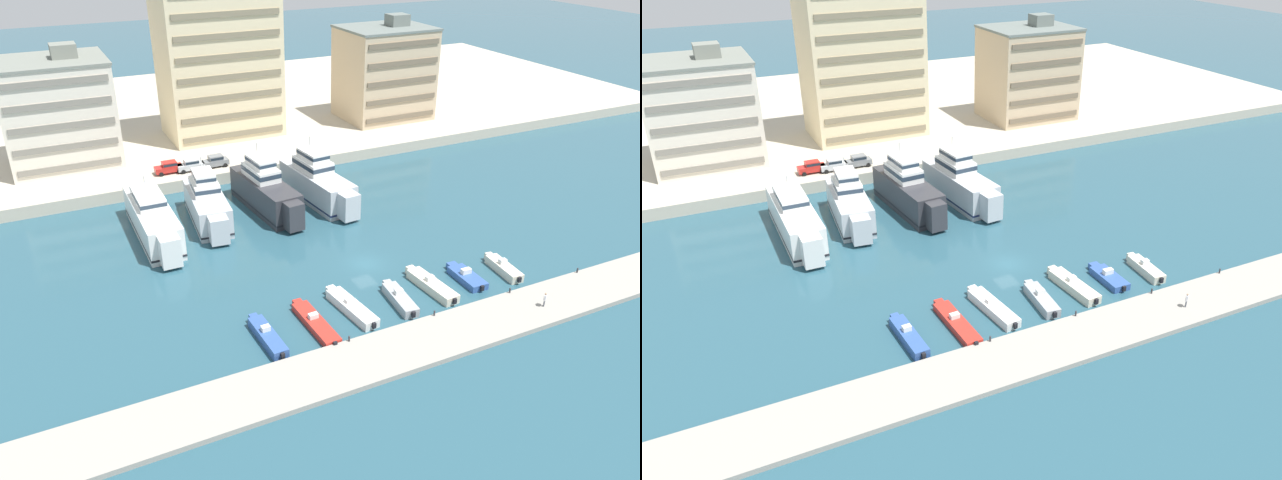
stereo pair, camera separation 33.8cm
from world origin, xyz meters
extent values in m
plane|color=#285160|center=(0.00, 0.00, 0.00)|extent=(400.00, 400.00, 0.00)
cube|color=#BCB29E|center=(0.00, 65.27, 0.90)|extent=(180.00, 70.00, 1.80)
cube|color=#9E998E|center=(0.00, -15.94, 0.27)|extent=(120.00, 6.39, 0.54)
cube|color=white|center=(-20.64, 17.92, 2.09)|extent=(4.22, 16.13, 4.19)
cube|color=white|center=(-20.66, 8.92, 2.20)|extent=(2.31, 2.10, 3.56)
cube|color=black|center=(-20.64, 17.92, 0.73)|extent=(4.26, 16.29, 0.24)
cube|color=white|center=(-20.64, 19.13, 4.87)|extent=(3.28, 6.78, 1.36)
cube|color=#233342|center=(-20.64, 19.13, 5.00)|extent=(3.32, 6.85, 0.49)
cylinder|color=silver|center=(-20.63, 20.14, 6.45)|extent=(0.16, 0.16, 1.80)
cube|color=white|center=(-20.62, 26.43, 1.15)|extent=(3.56, 0.91, 0.20)
cube|color=silver|center=(-13.21, 19.04, 1.96)|extent=(5.41, 12.73, 3.92)
cube|color=silver|center=(-13.91, 11.94, 2.06)|extent=(2.51, 2.32, 3.33)
cube|color=black|center=(-13.21, 19.04, 0.69)|extent=(5.46, 12.86, 0.24)
cube|color=white|center=(-13.12, 19.97, 4.68)|extent=(3.78, 5.50, 1.54)
cube|color=#233342|center=(-13.12, 19.97, 4.84)|extent=(3.83, 5.55, 0.55)
cube|color=white|center=(-13.12, 19.97, 6.08)|extent=(2.95, 4.29, 1.25)
cube|color=#233342|center=(-13.12, 19.97, 6.20)|extent=(2.98, 4.33, 0.45)
cylinder|color=silver|center=(-13.04, 20.75, 7.60)|extent=(0.16, 0.16, 1.80)
cube|color=silver|center=(-12.56, 25.65, 1.08)|extent=(3.65, 1.25, 0.20)
cube|color=#333338|center=(-4.92, 19.29, 2.14)|extent=(5.33, 14.68, 4.27)
cube|color=#333338|center=(-4.20, 11.21, 2.24)|extent=(2.41, 2.23, 3.63)
cube|color=black|center=(-4.92, 19.29, 0.75)|extent=(5.38, 14.82, 0.24)
cube|color=white|center=(-5.01, 20.36, 5.12)|extent=(3.70, 6.29, 1.70)
cube|color=#233342|center=(-5.01, 20.36, 5.29)|extent=(3.75, 6.36, 0.61)
cube|color=white|center=(-5.01, 20.36, 6.59)|extent=(2.89, 4.91, 1.24)
cube|color=#233342|center=(-5.01, 20.36, 6.72)|extent=(2.92, 4.96, 0.45)
cylinder|color=silver|center=(-5.09, 21.26, 8.12)|extent=(0.16, 0.16, 1.80)
cube|color=#333338|center=(-5.59, 26.90, 1.17)|extent=(3.53, 1.20, 0.20)
cube|color=silver|center=(2.80, 18.97, 2.09)|extent=(5.70, 14.62, 4.18)
cube|color=silver|center=(3.57, 10.89, 2.19)|extent=(2.60, 2.40, 3.55)
cube|color=#192347|center=(2.80, 18.97, 0.73)|extent=(5.76, 14.76, 0.24)
cube|color=white|center=(2.70, 20.03, 5.01)|extent=(3.96, 6.29, 1.67)
cube|color=#233342|center=(2.70, 20.03, 5.18)|extent=(4.01, 6.35, 0.60)
cube|color=white|center=(2.70, 20.03, 6.48)|extent=(3.09, 4.90, 1.26)
cube|color=#233342|center=(2.70, 20.03, 6.60)|extent=(3.13, 4.95, 0.45)
cylinder|color=silver|center=(2.62, 20.93, 8.00)|extent=(0.16, 0.16, 1.80)
cube|color=silver|center=(2.08, 26.52, 1.15)|extent=(3.78, 1.25, 0.20)
cube|color=#33569E|center=(-15.83, -9.04, 0.51)|extent=(1.76, 6.49, 1.01)
cube|color=#33569E|center=(-15.96, -5.52, 0.51)|extent=(0.86, 0.72, 0.86)
cube|color=silver|center=(-15.85, -8.56, 1.27)|extent=(0.86, 0.63, 0.51)
cube|color=#283847|center=(-15.86, -8.28, 1.34)|extent=(0.77, 0.11, 0.31)
cube|color=black|center=(-15.70, -12.44, 0.66)|extent=(0.37, 0.29, 0.60)
cube|color=red|center=(-10.66, -8.88, 0.38)|extent=(1.97, 7.64, 0.75)
cube|color=red|center=(-10.79, -4.74, 0.38)|extent=(0.98, 0.81, 0.64)
cube|color=silver|center=(-10.68, -8.32, 1.00)|extent=(0.97, 0.63, 0.49)
cube|color=#283847|center=(-10.69, -8.04, 1.07)|extent=(0.87, 0.11, 0.29)
cube|color=black|center=(-10.54, -12.86, 0.53)|extent=(0.37, 0.29, 0.60)
cube|color=white|center=(-6.19, -8.17, 0.50)|extent=(2.49, 7.43, 0.99)
cube|color=white|center=(-6.61, -4.20, 0.50)|extent=(1.04, 0.88, 0.84)
cube|color=silver|center=(-6.25, -7.63, 1.18)|extent=(1.02, 0.70, 0.37)
cube|color=#283847|center=(-6.28, -7.35, 1.24)|extent=(0.88, 0.17, 0.22)
cube|color=black|center=(-5.79, -11.97, 0.65)|extent=(0.39, 0.32, 0.60)
cube|color=#9EA3A8|center=(-0.92, -9.02, 0.51)|extent=(2.27, 5.93, 1.02)
cube|color=#9EA3A8|center=(-0.55, -5.82, 0.51)|extent=(0.96, 0.82, 0.87)
cube|color=silver|center=(-0.87, -8.59, 1.28)|extent=(0.95, 0.70, 0.53)
cube|color=#283847|center=(-0.83, -8.31, 1.36)|extent=(0.81, 0.17, 0.32)
cube|color=black|center=(-1.27, -12.07, 0.66)|extent=(0.39, 0.32, 0.60)
cube|color=beige|center=(3.71, -8.22, 0.50)|extent=(2.24, 7.12, 1.01)
cube|color=beige|center=(3.45, -4.36, 0.50)|extent=(1.02, 0.86, 0.85)
cube|color=silver|center=(3.67, -7.69, 1.25)|extent=(1.01, 0.66, 0.48)
cube|color=#283847|center=(3.66, -7.41, 1.32)|extent=(0.89, 0.14, 0.29)
cube|color=black|center=(3.96, -11.90, 0.65)|extent=(0.38, 0.30, 0.60)
cube|color=#33569E|center=(8.34, -8.36, 0.39)|extent=(2.20, 4.98, 0.79)
cube|color=#33569E|center=(8.42, -5.48, 0.39)|extent=(1.16, 0.96, 0.67)
cube|color=silver|center=(8.35, -7.99, 1.08)|extent=(1.15, 0.63, 0.58)
cube|color=#283847|center=(8.36, -7.71, 1.16)|extent=(1.04, 0.11, 0.35)
cube|color=black|center=(8.27, -11.00, 0.54)|extent=(0.37, 0.29, 0.60)
cube|color=beige|center=(13.25, -8.67, 0.50)|extent=(2.03, 5.47, 1.00)
cube|color=beige|center=(13.53, -5.70, 0.50)|extent=(0.91, 0.77, 0.85)
cube|color=silver|center=(13.29, -8.27, 1.26)|extent=(0.90, 0.68, 0.52)
cube|color=#283847|center=(13.31, -7.99, 1.33)|extent=(0.77, 0.15, 0.31)
cube|color=black|center=(12.98, -11.51, 0.65)|extent=(0.38, 0.31, 0.60)
cube|color=red|center=(-14.69, 33.92, 2.52)|extent=(4.12, 1.74, 0.80)
cube|color=red|center=(-14.54, 33.92, 3.26)|extent=(2.11, 1.58, 0.68)
cube|color=#1E2833|center=(-14.54, 33.92, 3.26)|extent=(2.07, 1.59, 0.37)
cylinder|color=black|center=(-16.04, 33.06, 2.12)|extent=(0.64, 0.23, 0.64)
cylinder|color=black|center=(-16.05, 34.76, 2.12)|extent=(0.64, 0.23, 0.64)
cylinder|color=black|center=(-13.34, 33.09, 2.12)|extent=(0.64, 0.23, 0.64)
cylinder|color=black|center=(-13.35, 34.79, 2.12)|extent=(0.64, 0.23, 0.64)
cube|color=#B7BCC1|center=(-11.46, 33.43, 2.52)|extent=(4.12, 1.75, 0.80)
cube|color=#B7BCC1|center=(-11.31, 33.43, 3.26)|extent=(2.12, 1.58, 0.68)
cube|color=#1E2833|center=(-11.31, 33.43, 3.26)|extent=(2.08, 1.60, 0.37)
cylinder|color=black|center=(-12.82, 32.59, 2.12)|extent=(0.64, 0.23, 0.64)
cylinder|color=black|center=(-12.80, 34.29, 2.12)|extent=(0.64, 0.23, 0.64)
cylinder|color=black|center=(-10.12, 32.56, 2.12)|extent=(0.64, 0.23, 0.64)
cylinder|color=black|center=(-10.10, 34.26, 2.12)|extent=(0.64, 0.23, 0.64)
cube|color=slate|center=(-7.64, 33.44, 2.52)|extent=(4.13, 1.77, 0.80)
cube|color=slate|center=(-7.49, 33.44, 3.26)|extent=(2.13, 1.59, 0.68)
cube|color=#1E2833|center=(-7.49, 33.44, 3.26)|extent=(2.08, 1.61, 0.37)
cylinder|color=black|center=(-8.98, 32.57, 2.12)|extent=(0.64, 0.23, 0.64)
cylinder|color=black|center=(-9.00, 34.27, 2.12)|extent=(0.64, 0.23, 0.64)
cylinder|color=black|center=(-6.28, 32.61, 2.12)|extent=(0.64, 0.23, 0.64)
cylinder|color=black|center=(-6.30, 34.31, 2.12)|extent=(0.64, 0.23, 0.64)
cube|color=silver|center=(-27.91, 45.48, 9.54)|extent=(15.76, 13.24, 15.48)
cube|color=gray|center=(-27.91, 38.76, 3.35)|extent=(14.50, 0.24, 0.90)
cube|color=gray|center=(-27.91, 38.76, 6.44)|extent=(14.50, 0.24, 0.90)
cube|color=gray|center=(-27.91, 38.76, 9.54)|extent=(14.50, 0.24, 0.90)
cube|color=gray|center=(-27.91, 38.76, 12.64)|extent=(14.50, 0.24, 0.90)
cube|color=gray|center=(-27.91, 38.76, 15.73)|extent=(14.50, 0.24, 0.90)
cube|color=gray|center=(-27.91, 45.48, 17.48)|extent=(16.07, 13.50, 0.40)
cube|color=gray|center=(-25.54, 45.48, 18.68)|extent=(3.60, 3.20, 2.00)
cube|color=beige|center=(-1.25, 49.03, 14.61)|extent=(19.05, 12.46, 25.62)
cube|color=#7E7359|center=(-1.25, 42.70, 3.40)|extent=(17.53, 0.24, 0.90)
cube|color=#7E7359|center=(-1.25, 42.70, 6.60)|extent=(17.53, 0.24, 0.90)
cube|color=#7E7359|center=(-1.25, 42.70, 9.81)|extent=(17.53, 0.24, 0.90)
cube|color=#7E7359|center=(-1.25, 42.70, 13.01)|extent=(17.53, 0.24, 0.90)
cube|color=#7E7359|center=(-1.25, 42.70, 16.21)|extent=(17.53, 0.24, 0.90)
cube|color=#7E7359|center=(-1.25, 42.70, 19.41)|extent=(17.53, 0.24, 0.90)
cube|color=#7E7359|center=(-1.25, 42.70, 22.62)|extent=(17.53, 0.24, 0.90)
cube|color=#C6AD89|center=(29.29, 45.41, 9.86)|extent=(15.60, 12.70, 16.12)
cube|color=#6D5F4B|center=(29.29, 38.96, 3.41)|extent=(14.35, 0.24, 0.90)
cube|color=#6D5F4B|center=(29.29, 38.96, 6.64)|extent=(14.35, 0.24, 0.90)
cube|color=#6D5F4B|center=(29.29, 38.96, 9.86)|extent=(14.35, 0.24, 0.90)
cube|color=#6D5F4B|center=(29.29, 38.96, 13.08)|extent=(14.35, 0.24, 0.90)
cube|color=#6D5F4B|center=(29.29, 38.96, 16.31)|extent=(14.35, 0.24, 0.90)
cube|color=slate|center=(29.29, 45.41, 18.12)|extent=(15.91, 12.96, 0.40)
cube|color=slate|center=(31.63, 45.41, 19.32)|extent=(3.60, 3.20, 2.00)
cylinder|color=#4C515B|center=(11.69, -16.55, 0.93)|extent=(0.13, 0.13, 0.78)
cylinder|color=#4C515B|center=(11.82, -16.47, 0.93)|extent=(0.13, 0.13, 0.78)
cube|color=silver|center=(11.76, -16.51, 1.62)|extent=(0.48, 0.41, 0.60)
cylinder|color=silver|center=(11.53, -16.64, 1.57)|extent=(0.09, 0.09, 0.60)
cylinder|color=silver|center=(11.98, -16.37, 1.57)|extent=(0.09, 0.09, 0.60)
sphere|color=tan|center=(11.76, -16.51, 2.03)|extent=(0.22, 0.22, 0.22)
cylinder|color=#2D2D33|center=(-9.13, -12.99, 0.76)|extent=(0.18, 0.18, 0.45)
sphere|color=#2D2D33|center=(-9.13, -12.99, 1.05)|extent=(0.20, 0.20, 0.20)
cylinder|color=#2D2D33|center=(0.60, -12.99, 0.76)|extent=(0.18, 0.18, 0.45)
sphere|color=#2D2D33|center=(0.60, -12.99, 1.05)|extent=(0.20, 0.20, 0.20)
cylinder|color=#2D2D33|center=(10.32, -12.99, 0.76)|extent=(0.18, 0.18, 0.45)
sphere|color=#2D2D33|center=(10.32, -12.99, 1.05)|extent=(0.20, 0.20, 0.20)
cylinder|color=#2D2D33|center=(20.04, -12.99, 0.76)|extent=(0.18, 0.18, 0.45)
sphere|color=#2D2D33|center=(20.04, -12.99, 1.05)|extent=(0.20, 0.20, 0.20)
camera|label=1|loc=(-32.42, -54.76, 36.54)|focal=35.00mm
camera|label=2|loc=(-32.12, -54.91, 36.54)|focal=35.00mm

